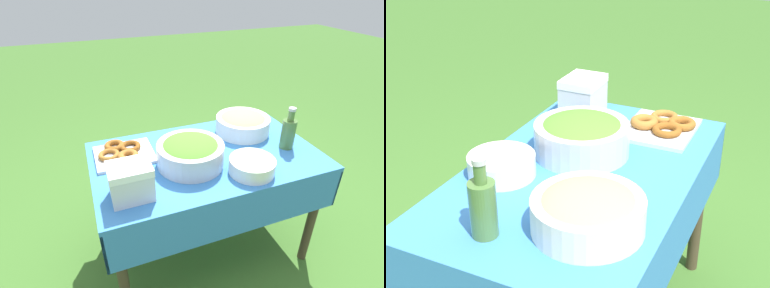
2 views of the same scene
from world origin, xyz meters
The scene contains 7 objects.
picnic_table centered at (0.00, 0.00, 0.59)m, with size 1.19×0.72×0.70m.
salad_bowl centered at (-0.11, -0.05, 0.77)m, with size 0.34×0.34×0.14m.
pasta_bowl centered at (0.30, 0.16, 0.76)m, with size 0.32×0.32×0.12m.
donut_platter centered at (-0.42, 0.15, 0.72)m, with size 0.30×0.28×0.05m.
plate_stack centered at (0.14, -0.22, 0.74)m, with size 0.22×0.22×0.07m.
olive_oil_bottle centered at (0.44, -0.09, 0.79)m, with size 0.08×0.08×0.24m.
cooler_box centered at (-0.43, -0.20, 0.78)m, with size 0.18×0.15×0.16m.
Camera 2 is at (1.42, 0.65, 1.56)m, focal length 50.00 mm.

